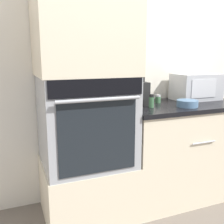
{
  "coord_description": "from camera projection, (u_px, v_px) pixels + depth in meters",
  "views": [
    {
      "loc": [
        -0.88,
        -1.58,
        1.27
      ],
      "look_at": [
        -0.16,
        0.21,
        0.86
      ],
      "focal_mm": 42.0,
      "sensor_mm": 36.0,
      "label": 1
    }
  ],
  "objects": [
    {
      "name": "condiment_jar_near",
      "position": [
        135.0,
        96.0,
        2.36
      ],
      "size": [
        0.06,
        0.06,
        0.11
      ],
      "color": "#427047",
      "rests_on": "counter_unit"
    },
    {
      "name": "oven_cabinet_upper",
      "position": [
        83.0,
        15.0,
        1.85
      ],
      "size": [
        0.69,
        0.6,
        0.85
      ],
      "color": "beige",
      "rests_on": "wall_oven"
    },
    {
      "name": "condiment_jar_far",
      "position": [
        158.0,
        99.0,
        2.32
      ],
      "size": [
        0.05,
        0.05,
        0.07
      ],
      "color": "#427047",
      "rests_on": "counter_unit"
    },
    {
      "name": "bowl",
      "position": [
        187.0,
        103.0,
        2.15
      ],
      "size": [
        0.17,
        0.17,
        0.05
      ],
      "color": "#517599",
      "rests_on": "counter_unit"
    },
    {
      "name": "microwave",
      "position": [
        196.0,
        87.0,
        2.48
      ],
      "size": [
        0.43,
        0.28,
        0.24
      ],
      "color": "#B2B5BA",
      "rests_on": "counter_unit"
    },
    {
      "name": "oven_cabinet_base",
      "position": [
        87.0,
        188.0,
        2.12
      ],
      "size": [
        0.69,
        0.6,
        0.45
      ],
      "color": "beige",
      "rests_on": "ground_plane"
    },
    {
      "name": "wall_oven",
      "position": [
        86.0,
        120.0,
        2.0
      ],
      "size": [
        0.66,
        0.64,
        0.68
      ],
      "color": "#9EA0A5",
      "rests_on": "oven_cabinet_base"
    },
    {
      "name": "condiment_jar_mid",
      "position": [
        151.0,
        101.0,
        2.11
      ],
      "size": [
        0.04,
        0.04,
        0.11
      ],
      "color": "#427047",
      "rests_on": "counter_unit"
    },
    {
      "name": "knife_block",
      "position": [
        141.0,
        93.0,
        2.21
      ],
      "size": [
        0.1,
        0.15,
        0.24
      ],
      "color": "black",
      "rests_on": "counter_unit"
    },
    {
      "name": "ground_plane",
      "position": [
        141.0,
        224.0,
        2.02
      ],
      "size": [
        12.0,
        12.0,
        0.0
      ],
      "primitive_type": "plane",
      "color": "#6B6056"
    },
    {
      "name": "wall_back",
      "position": [
        111.0,
        58.0,
        2.33
      ],
      "size": [
        8.0,
        0.05,
        2.5
      ],
      "color": "silver",
      "rests_on": "ground_plane"
    },
    {
      "name": "counter_unit",
      "position": [
        179.0,
        149.0,
        2.4
      ],
      "size": [
        1.1,
        0.63,
        0.86
      ],
      "color": "beige",
      "rests_on": "ground_plane"
    }
  ]
}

